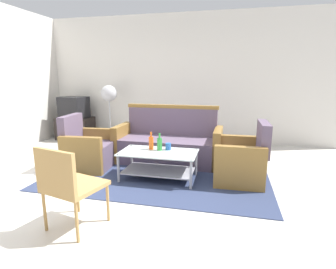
{
  "coord_description": "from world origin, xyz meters",
  "views": [
    {
      "loc": [
        1.04,
        -3.0,
        1.47
      ],
      "look_at": [
        0.18,
        0.64,
        0.65
      ],
      "focal_mm": 28.66,
      "sensor_mm": 36.0,
      "label": 1
    }
  ],
  "objects_px": {
    "cup": "(168,146)",
    "tv_stand": "(75,128)",
    "armchair_right": "(241,162)",
    "bottle_orange": "(151,143)",
    "armchair_left": "(88,150)",
    "coffee_table": "(158,161)",
    "couch": "(169,144)",
    "pedestal_fan": "(109,97)",
    "wicker_chair": "(68,182)",
    "bottle_green": "(160,144)",
    "television": "(74,107)"
  },
  "relations": [
    {
      "from": "pedestal_fan",
      "to": "couch",
      "type": "bearing_deg",
      "value": -36.34
    },
    {
      "from": "armchair_right",
      "to": "cup",
      "type": "height_order",
      "value": "armchair_right"
    },
    {
      "from": "bottle_orange",
      "to": "television",
      "type": "relative_size",
      "value": 0.39
    },
    {
      "from": "cup",
      "to": "couch",
      "type": "bearing_deg",
      "value": 102.63
    },
    {
      "from": "pedestal_fan",
      "to": "bottle_green",
      "type": "bearing_deg",
      "value": -49.03
    },
    {
      "from": "couch",
      "to": "television",
      "type": "bearing_deg",
      "value": -24.1
    },
    {
      "from": "pedestal_fan",
      "to": "coffee_table",
      "type": "bearing_deg",
      "value": -50.21
    },
    {
      "from": "bottle_orange",
      "to": "armchair_right",
      "type": "bearing_deg",
      "value": 3.64
    },
    {
      "from": "tv_stand",
      "to": "bottle_orange",
      "type": "bearing_deg",
      "value": -37.58
    },
    {
      "from": "couch",
      "to": "armchair_left",
      "type": "distance_m",
      "value": 1.34
    },
    {
      "from": "armchair_right",
      "to": "bottle_orange",
      "type": "relative_size",
      "value": 3.26
    },
    {
      "from": "couch",
      "to": "pedestal_fan",
      "type": "distance_m",
      "value": 2.18
    },
    {
      "from": "armchair_left",
      "to": "coffee_table",
      "type": "relative_size",
      "value": 0.77
    },
    {
      "from": "television",
      "to": "wicker_chair",
      "type": "height_order",
      "value": "television"
    },
    {
      "from": "coffee_table",
      "to": "bottle_orange",
      "type": "bearing_deg",
      "value": 139.57
    },
    {
      "from": "armchair_left",
      "to": "coffee_table",
      "type": "height_order",
      "value": "armchair_left"
    },
    {
      "from": "coffee_table",
      "to": "pedestal_fan",
      "type": "height_order",
      "value": "pedestal_fan"
    },
    {
      "from": "armchair_left",
      "to": "bottle_orange",
      "type": "bearing_deg",
      "value": 79.82
    },
    {
      "from": "bottle_green",
      "to": "pedestal_fan",
      "type": "xyz_separation_m",
      "value": [
        -1.7,
        1.96,
        0.51
      ]
    },
    {
      "from": "bottle_green",
      "to": "tv_stand",
      "type": "relative_size",
      "value": 0.32
    },
    {
      "from": "bottle_orange",
      "to": "cup",
      "type": "bearing_deg",
      "value": 4.47
    },
    {
      "from": "bottle_green",
      "to": "television",
      "type": "distance_m",
      "value": 3.22
    },
    {
      "from": "armchair_right",
      "to": "cup",
      "type": "relative_size",
      "value": 8.5
    },
    {
      "from": "tv_stand",
      "to": "armchair_left",
      "type": "bearing_deg",
      "value": -52.86
    },
    {
      "from": "coffee_table",
      "to": "bottle_orange",
      "type": "relative_size",
      "value": 4.22
    },
    {
      "from": "armchair_right",
      "to": "couch",
      "type": "bearing_deg",
      "value": 61.4
    },
    {
      "from": "armchair_left",
      "to": "cup",
      "type": "distance_m",
      "value": 1.37
    },
    {
      "from": "couch",
      "to": "armchair_left",
      "type": "bearing_deg",
      "value": 27.13
    },
    {
      "from": "cup",
      "to": "tv_stand",
      "type": "distance_m",
      "value": 3.28
    },
    {
      "from": "armchair_right",
      "to": "bottle_green",
      "type": "relative_size",
      "value": 3.37
    },
    {
      "from": "coffee_table",
      "to": "couch",
      "type": "bearing_deg",
      "value": 92.96
    },
    {
      "from": "armchair_right",
      "to": "bottle_green",
      "type": "bearing_deg",
      "value": 94.33
    },
    {
      "from": "cup",
      "to": "armchair_right",
      "type": "bearing_deg",
      "value": 3.44
    },
    {
      "from": "couch",
      "to": "armchair_right",
      "type": "height_order",
      "value": "couch"
    },
    {
      "from": "cup",
      "to": "television",
      "type": "distance_m",
      "value": 3.29
    },
    {
      "from": "television",
      "to": "pedestal_fan",
      "type": "distance_m",
      "value": 0.91
    },
    {
      "from": "armchair_left",
      "to": "bottle_green",
      "type": "bearing_deg",
      "value": 79.07
    },
    {
      "from": "coffee_table",
      "to": "television",
      "type": "xyz_separation_m",
      "value": [
        -2.58,
        2.0,
        0.49
      ]
    },
    {
      "from": "bottle_orange",
      "to": "tv_stand",
      "type": "relative_size",
      "value": 0.33
    },
    {
      "from": "armchair_right",
      "to": "bottle_green",
      "type": "xyz_separation_m",
      "value": [
        -1.16,
        -0.11,
        0.22
      ]
    },
    {
      "from": "couch",
      "to": "armchair_left",
      "type": "xyz_separation_m",
      "value": [
        -1.2,
        -0.6,
        -0.03
      ]
    },
    {
      "from": "tv_stand",
      "to": "cup",
      "type": "bearing_deg",
      "value": -34.59
    },
    {
      "from": "bottle_green",
      "to": "cup",
      "type": "relative_size",
      "value": 2.52
    },
    {
      "from": "bottle_orange",
      "to": "bottle_green",
      "type": "xyz_separation_m",
      "value": [
        0.14,
        -0.03,
        -0.0
      ]
    },
    {
      "from": "television",
      "to": "pedestal_fan",
      "type": "bearing_deg",
      "value": -167.02
    },
    {
      "from": "bottle_green",
      "to": "pedestal_fan",
      "type": "bearing_deg",
      "value": 130.97
    },
    {
      "from": "pedestal_fan",
      "to": "wicker_chair",
      "type": "bearing_deg",
      "value": -70.77
    },
    {
      "from": "tv_stand",
      "to": "wicker_chair",
      "type": "bearing_deg",
      "value": -58.77
    },
    {
      "from": "armchair_left",
      "to": "wicker_chair",
      "type": "height_order",
      "value": "armchair_left"
    },
    {
      "from": "bottle_orange",
      "to": "couch",
      "type": "bearing_deg",
      "value": 81.84
    }
  ]
}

